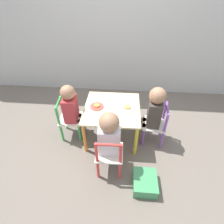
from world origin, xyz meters
TOP-DOWN VIEW (x-y plane):
  - ground_plane at (0.00, 0.00)m, footprint 6.00×6.00m
  - house_wall at (0.00, 1.10)m, footprint 6.00×0.06m
  - kids_table at (0.00, 0.00)m, footprint 0.62×0.62m
  - chair_purple at (0.51, -0.05)m, footprint 0.28×0.28m
  - chair_green at (-0.51, -0.04)m, footprint 0.28×0.28m
  - chair_red at (0.01, -0.51)m, footprint 0.27×0.27m
  - child_right at (0.45, -0.04)m, footprint 0.23×0.21m
  - child_left at (-0.45, -0.03)m, footprint 0.22×0.21m
  - child_front at (0.01, -0.45)m, footprint 0.20×0.22m
  - plate_right at (0.17, 0.00)m, footprint 0.16×0.16m
  - plate_left at (-0.17, 0.00)m, footprint 0.15×0.15m
  - storage_bin at (0.37, -0.66)m, footprint 0.22×0.26m

SIDE VIEW (x-z plane):
  - ground_plane at x=0.00m, z-range 0.00..0.00m
  - storage_bin at x=0.37m, z-range 0.00..0.12m
  - chair_purple at x=0.51m, z-range -0.01..0.50m
  - chair_green at x=-0.51m, z-range -0.01..0.50m
  - chair_red at x=0.01m, z-range -0.01..0.50m
  - kids_table at x=0.00m, z-range 0.16..0.59m
  - child_left at x=-0.45m, z-range 0.07..0.78m
  - plate_left at x=-0.17m, z-range 0.43..0.45m
  - plate_right at x=0.17m, z-range 0.43..0.45m
  - child_front at x=0.01m, z-range 0.08..0.81m
  - child_right at x=0.45m, z-range 0.08..0.81m
  - house_wall at x=0.00m, z-range 0.00..2.60m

